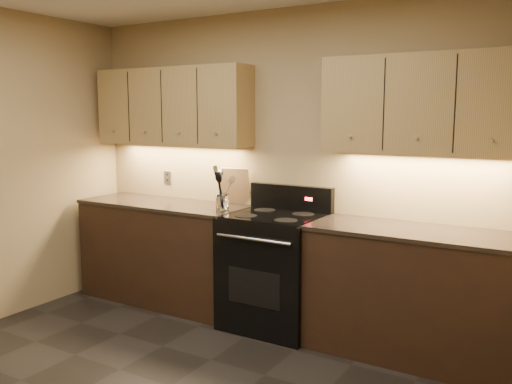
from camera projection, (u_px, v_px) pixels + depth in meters
wall_back at (285, 165)px, 4.61m from camera, size 4.00×0.04×2.60m
counter_left at (165, 252)px, 5.04m from camera, size 1.62×0.62×0.93m
counter_right at (410, 293)px, 3.87m from camera, size 1.46×0.62×0.93m
stove at (275, 269)px, 4.42m from camera, size 0.76×0.68×1.14m
upper_cab_left at (172, 107)px, 4.97m from camera, size 1.60×0.30×0.70m
upper_cab_right at (424, 105)px, 3.81m from camera, size 1.44×0.30×0.70m
outlet_plate at (168, 177)px, 5.29m from camera, size 0.08×0.01×0.12m
utensil_crock at (222, 202)px, 4.58m from camera, size 0.13×0.13×0.14m
cutting_board at (235, 186)px, 4.85m from camera, size 0.28×0.15×0.33m
wooden_spoon at (219, 190)px, 4.57m from camera, size 0.18×0.11×0.30m
black_spoon at (223, 189)px, 4.58m from camera, size 0.09×0.17×0.32m
black_turner at (222, 189)px, 4.54m from camera, size 0.16×0.11×0.33m
steel_spatula at (226, 186)px, 4.55m from camera, size 0.22×0.10×0.39m
steel_skimmer at (224, 189)px, 4.55m from camera, size 0.18×0.15×0.36m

